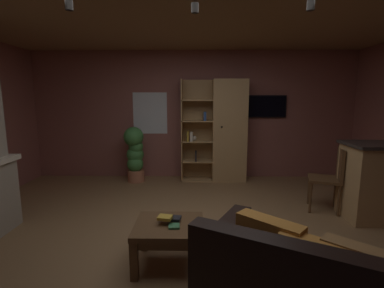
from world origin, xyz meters
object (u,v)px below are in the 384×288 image
(table_book_2, at_px, (165,218))
(potted_floor_plant, at_px, (135,153))
(table_book_1, at_px, (175,218))
(wall_mounted_tv, at_px, (266,106))
(bookshelf_cabinet, at_px, (225,131))
(coffee_table, at_px, (169,232))
(dining_chair, at_px, (331,175))
(table_book_0, at_px, (174,226))

(table_book_2, bearing_deg, potted_floor_plant, 107.73)
(table_book_1, xyz_separation_m, wall_mounted_tv, (1.59, 3.05, 0.99))
(bookshelf_cabinet, height_order, wall_mounted_tv, bookshelf_cabinet)
(coffee_table, relative_size, wall_mounted_tv, 0.85)
(wall_mounted_tv, bearing_deg, coffee_table, -118.04)
(coffee_table, bearing_deg, wall_mounted_tv, 61.96)
(table_book_2, height_order, dining_chair, dining_chair)
(bookshelf_cabinet, relative_size, potted_floor_plant, 1.83)
(table_book_0, bearing_deg, dining_chair, 34.02)
(bookshelf_cabinet, relative_size, table_book_2, 14.88)
(coffee_table, xyz_separation_m, dining_chair, (2.18, 1.36, 0.20))
(dining_chair, distance_m, wall_mounted_tv, 2.03)
(table_book_1, relative_size, wall_mounted_tv, 0.15)
(table_book_0, height_order, wall_mounted_tv, wall_mounted_tv)
(table_book_2, relative_size, wall_mounted_tv, 0.17)
(table_book_1, bearing_deg, coffee_table, -137.43)
(bookshelf_cabinet, height_order, coffee_table, bookshelf_cabinet)
(wall_mounted_tv, bearing_deg, table_book_0, -116.68)
(table_book_1, xyz_separation_m, dining_chair, (2.13, 1.31, 0.08))
(bookshelf_cabinet, height_order, table_book_1, bookshelf_cabinet)
(wall_mounted_tv, bearing_deg, table_book_1, -117.63)
(coffee_table, bearing_deg, dining_chair, 31.95)
(table_book_0, height_order, table_book_1, table_book_1)
(dining_chair, height_order, wall_mounted_tv, wall_mounted_tv)
(table_book_1, distance_m, wall_mounted_tv, 3.58)
(coffee_table, relative_size, table_book_1, 5.75)
(table_book_0, distance_m, dining_chair, 2.56)
(table_book_1, distance_m, dining_chair, 2.50)
(bookshelf_cabinet, height_order, dining_chair, bookshelf_cabinet)
(table_book_0, relative_size, potted_floor_plant, 0.10)
(coffee_table, height_order, table_book_1, table_book_1)
(table_book_0, distance_m, wall_mounted_tv, 3.69)
(table_book_0, bearing_deg, wall_mounted_tv, 63.32)
(table_book_0, xyz_separation_m, potted_floor_plant, (-0.97, 2.82, 0.14))
(table_book_1, xyz_separation_m, potted_floor_plant, (-0.97, 2.70, 0.12))
(table_book_2, xyz_separation_m, wall_mounted_tv, (1.69, 3.09, 0.96))
(coffee_table, xyz_separation_m, table_book_0, (0.06, -0.07, 0.10))
(bookshelf_cabinet, distance_m, dining_chair, 2.09)
(coffee_table, distance_m, potted_floor_plant, 2.90)
(table_book_0, bearing_deg, bookshelf_cabinet, 75.60)
(bookshelf_cabinet, distance_m, potted_floor_plant, 1.78)
(wall_mounted_tv, bearing_deg, potted_floor_plant, -172.22)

